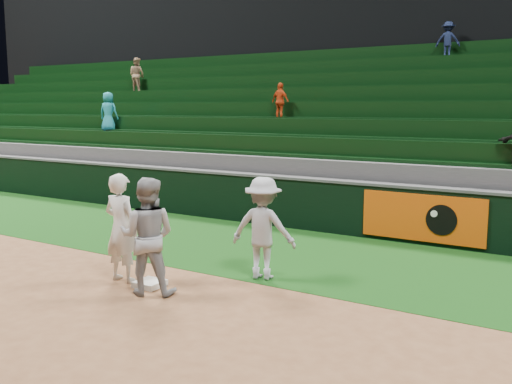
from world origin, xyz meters
TOP-DOWN VIEW (x-y plane):
  - ground at (0.00, 0.00)m, footprint 70.00×70.00m
  - foul_grass at (0.00, 3.00)m, footprint 36.00×4.20m
  - upper_deck at (0.00, 17.45)m, footprint 40.00×12.00m
  - first_base at (0.02, -0.14)m, footprint 0.44×0.44m
  - first_baseman at (-0.57, -0.15)m, footprint 0.67×0.45m
  - baserunner at (0.25, -0.41)m, footprint 1.11×1.02m
  - base_coach at (1.37, 1.22)m, footprint 1.23×0.86m
  - field_wall at (0.03, 5.20)m, footprint 36.00×0.45m
  - stadium_seating at (-0.01, 8.97)m, footprint 36.00×5.95m

SIDE VIEW (x-z plane):
  - ground at x=0.00m, z-range 0.00..0.00m
  - foul_grass at x=0.00m, z-range 0.00..0.01m
  - first_base at x=0.02m, z-range 0.00..0.10m
  - field_wall at x=0.03m, z-range 0.01..1.26m
  - base_coach at x=1.37m, z-range 0.01..1.75m
  - first_baseman at x=-0.57m, z-range 0.00..1.83m
  - baserunner at x=0.25m, z-range 0.00..1.85m
  - stadium_seating at x=-0.01m, z-range -1.01..4.42m
  - upper_deck at x=0.00m, z-range 0.00..12.00m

